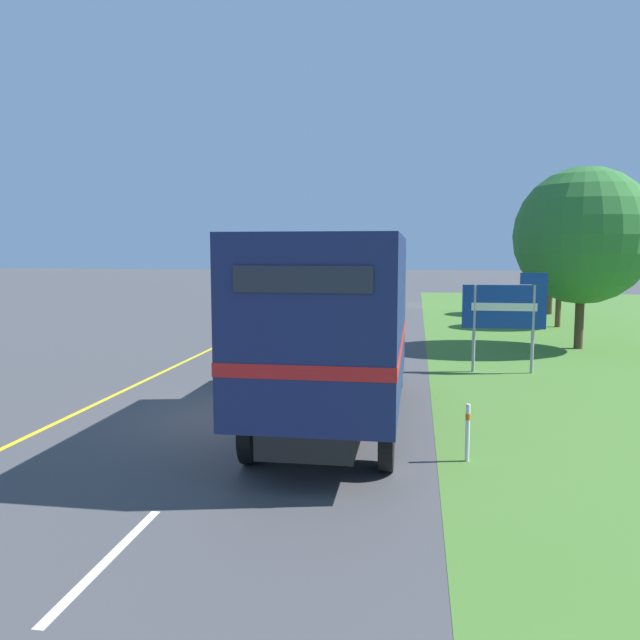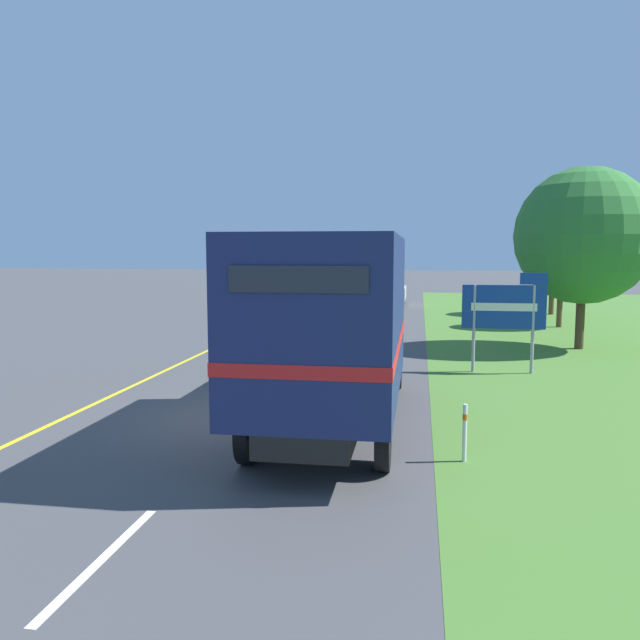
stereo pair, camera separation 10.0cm
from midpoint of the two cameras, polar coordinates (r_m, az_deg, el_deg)
ground_plane at (r=13.00m, az=-6.63°, el=-8.85°), size 200.00×200.00×0.00m
edge_line_yellow at (r=24.61m, az=-7.99°, el=-1.65°), size 0.12×56.66×0.01m
centre_dash_nearest at (r=7.75m, az=-19.23°, el=-19.98°), size 0.12×2.60×0.01m
centre_dash_near at (r=13.57m, az=-5.94°, el=-8.17°), size 0.12×2.60×0.01m
centre_dash_mid_a at (r=19.89m, az=-1.10°, el=-3.49°), size 0.12×2.60×0.01m
centre_dash_mid_b at (r=26.34m, az=1.37°, el=-1.06°), size 0.12×2.60×0.01m
centre_dash_far at (r=32.85m, az=2.86°, el=0.40°), size 0.12×2.60×0.01m
centre_dash_farthest at (r=39.39m, az=3.85°, el=1.38°), size 0.12×2.60×0.01m
horse_trailer_truck at (r=11.97m, az=1.33°, el=-0.24°), size 2.54×8.02×3.65m
lead_car_white at (r=27.54m, az=-2.16°, el=1.12°), size 1.80×3.90×1.75m
lead_car_silver_ahead at (r=39.92m, az=6.32°, el=2.73°), size 1.80×4.42×1.77m
highway_sign at (r=18.03m, az=16.47°, el=0.97°), size 2.27×0.09×2.80m
roadside_tree_near at (r=23.33m, az=22.81°, el=7.10°), size 4.68×4.68×6.25m
roadside_tree_mid at (r=29.70m, az=21.01°, el=4.94°), size 3.06×3.06×4.42m
roadside_tree_far at (r=35.58m, az=20.35°, el=5.79°), size 3.57×3.57×5.09m
delineator_post at (r=10.47m, az=13.08°, el=-9.85°), size 0.08×0.08×0.95m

